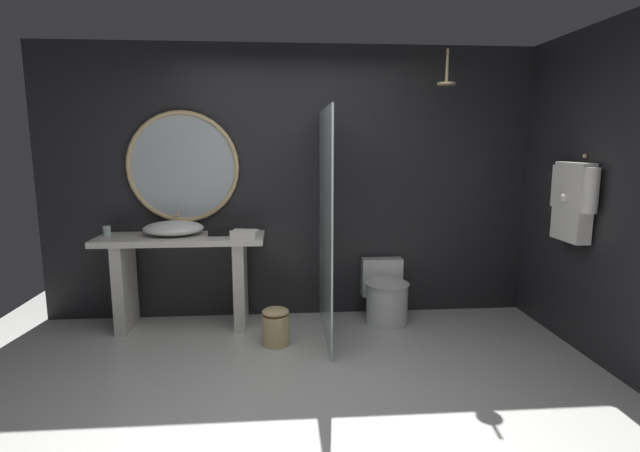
% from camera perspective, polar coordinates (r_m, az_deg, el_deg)
% --- Properties ---
extents(ground_plane, '(5.76, 5.76, 0.00)m').
position_cam_1_polar(ground_plane, '(3.31, -1.90, -21.07)').
color(ground_plane, silver).
extents(back_wall_panel, '(4.80, 0.10, 2.60)m').
position_cam_1_polar(back_wall_panel, '(4.76, -3.03, 4.96)').
color(back_wall_panel, '#232326').
rests_on(back_wall_panel, ground_plane).
extents(side_wall_right, '(0.10, 2.47, 2.60)m').
position_cam_1_polar(side_wall_right, '(4.38, 29.90, 3.29)').
color(side_wall_right, '#232326').
rests_on(side_wall_right, ground_plane).
extents(vanity_counter, '(1.49, 0.50, 0.86)m').
position_cam_1_polar(vanity_counter, '(4.65, -15.80, -4.70)').
color(vanity_counter, silver).
rests_on(vanity_counter, ground_plane).
extents(vessel_sink, '(0.54, 0.44, 0.18)m').
position_cam_1_polar(vessel_sink, '(4.63, -16.76, -0.24)').
color(vessel_sink, white).
rests_on(vessel_sink, vanity_counter).
extents(tumbler_cup, '(0.07, 0.07, 0.09)m').
position_cam_1_polar(tumbler_cup, '(4.81, -23.68, -0.51)').
color(tumbler_cup, silver).
rests_on(tumbler_cup, vanity_counter).
extents(tissue_box, '(0.18, 0.11, 0.07)m').
position_cam_1_polar(tissue_box, '(4.52, -11.76, -0.64)').
color(tissue_box, black).
rests_on(tissue_box, vanity_counter).
extents(round_wall_mirror, '(1.04, 0.04, 1.04)m').
position_cam_1_polar(round_wall_mirror, '(4.75, -15.75, 6.66)').
color(round_wall_mirror, '#D6B77F').
extents(shower_glass_panel, '(0.02, 1.13, 1.98)m').
position_cam_1_polar(shower_glass_panel, '(4.20, 0.65, 0.07)').
color(shower_glass_panel, silver).
rests_on(shower_glass_panel, ground_plane).
extents(rain_shower_head, '(0.16, 0.16, 0.30)m').
position_cam_1_polar(rain_shower_head, '(4.60, 14.59, 16.26)').
color(rain_shower_head, '#D6B77F').
extents(hanging_bathrobe, '(0.20, 0.55, 0.70)m').
position_cam_1_polar(hanging_bathrobe, '(4.41, 27.48, 2.87)').
color(hanging_bathrobe, '#D6B77F').
extents(toilet, '(0.41, 0.62, 0.57)m').
position_cam_1_polar(toilet, '(4.78, 7.61, -7.83)').
color(toilet, white).
rests_on(toilet, ground_plane).
extents(waste_bin, '(0.23, 0.23, 0.33)m').
position_cam_1_polar(waste_bin, '(4.22, -5.21, -11.57)').
color(waste_bin, '#D6B77F').
rests_on(waste_bin, ground_plane).
extents(folded_hand_towel, '(0.25, 0.20, 0.07)m').
position_cam_1_polar(folded_hand_towel, '(4.35, -8.80, -0.95)').
color(folded_hand_towel, silver).
rests_on(folded_hand_towel, vanity_counter).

